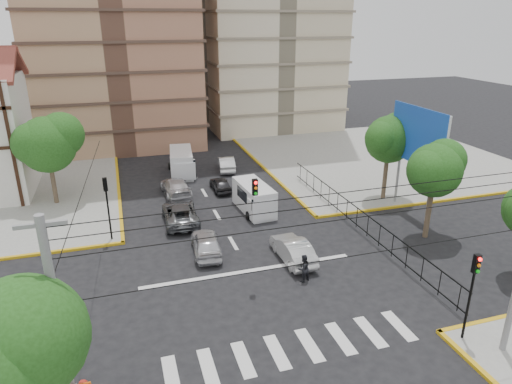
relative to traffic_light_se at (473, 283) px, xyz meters
name	(u,v)px	position (x,y,z in m)	size (l,w,h in m)	color
ground	(255,281)	(-7.80, 7.80, -3.11)	(160.00, 160.00, 0.00)	black
sidewalk_ne	(376,157)	(12.20, 27.80, -3.04)	(26.00, 26.00, 0.15)	gray
crosswalk_stripes	(293,348)	(-7.80, 1.80, -3.11)	(12.00, 2.40, 0.01)	silver
stop_line	(249,271)	(-7.80, 9.00, -3.11)	(13.00, 0.40, 0.01)	silver
park_fence	(356,229)	(1.20, 12.30, -3.11)	(0.10, 22.50, 1.66)	black
billboard	(418,138)	(6.65, 13.80, 2.89)	(0.36, 6.20, 8.10)	slate
tree_park_a	(436,168)	(5.28, 9.81, 1.90)	(4.41, 3.60, 6.83)	#473828
tree_park_c	(390,137)	(6.29, 16.81, 2.22)	(4.65, 3.80, 7.25)	#473828
tree_tudor	(48,142)	(-19.70, 23.81, 2.11)	(5.39, 4.40, 7.43)	#473828
traffic_light_se	(473,283)	(0.00, 0.00, 0.00)	(0.28, 0.22, 4.40)	black
traffic_light_nw	(107,198)	(-15.60, 15.60, 0.00)	(0.28, 0.22, 4.40)	black
traffic_light_hanging	(267,199)	(-7.80, 5.76, 2.79)	(18.00, 9.12, 0.92)	black
utility_pole_sw	(63,345)	(-16.80, -1.20, 1.65)	(1.40, 0.28, 9.00)	slate
van_right_lane	(255,199)	(-4.82, 17.45, -2.04)	(2.31, 5.03, 2.20)	silver
van_left_lane	(182,163)	(-8.85, 28.28, -1.97)	(2.65, 5.44, 2.36)	silver
car_silver_front_left	(206,243)	(-9.79, 11.99, -2.38)	(1.73, 4.30, 1.46)	silver
car_white_front_right	(293,249)	(-4.80, 9.52, -2.38)	(1.55, 4.43, 1.46)	silver
car_grey_mid_left	(180,213)	(-10.67, 17.24, -2.39)	(2.40, 5.21, 1.45)	#5C5F64
car_silver_rear_left	(176,187)	(-10.21, 22.93, -2.36)	(2.10, 5.16, 1.50)	#B4B4B9
car_darkgrey_mid_right	(220,184)	(-6.32, 22.84, -2.50)	(1.44, 3.58, 1.22)	#27272A
car_white_rear_right	(226,163)	(-4.44, 28.37, -2.41)	(1.49, 4.27, 1.41)	silver
pedestrian_crosswalk	(303,268)	(-5.13, 7.03, -2.28)	(0.81, 0.63, 1.66)	black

